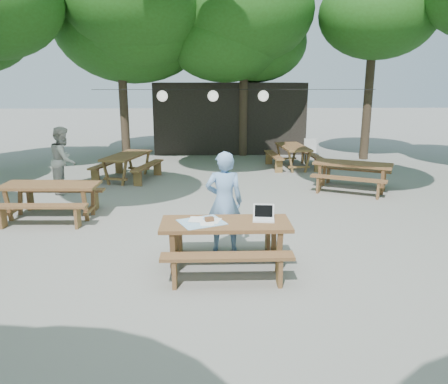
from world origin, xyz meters
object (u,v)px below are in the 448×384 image
(main_picnic_table, at_px, (226,244))
(woman, at_px, (224,202))
(plastic_chair, at_px, (311,157))
(picnic_table_nw, at_px, (52,200))
(second_person, at_px, (64,160))

(main_picnic_table, bearing_deg, woman, 89.66)
(woman, distance_m, plastic_chair, 8.60)
(picnic_table_nw, height_order, second_person, second_person)
(plastic_chair, bearing_deg, picnic_table_nw, -138.75)
(picnic_table_nw, height_order, woman, woman)
(woman, height_order, plastic_chair, woman)
(main_picnic_table, distance_m, plastic_chair, 9.26)
(main_picnic_table, distance_m, woman, 0.88)
(main_picnic_table, relative_size, second_person, 1.16)
(picnic_table_nw, relative_size, second_person, 1.17)
(woman, bearing_deg, main_picnic_table, 91.10)
(picnic_table_nw, distance_m, woman, 4.15)
(picnic_table_nw, bearing_deg, woman, -26.56)
(woman, relative_size, second_person, 1.00)
(picnic_table_nw, xyz_separation_m, plastic_chair, (6.94, 5.95, -0.13))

